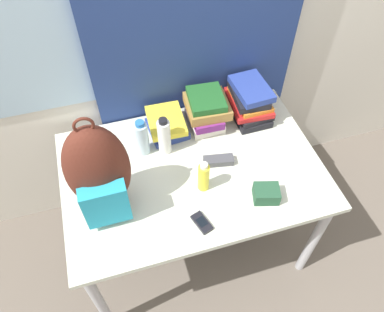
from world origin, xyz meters
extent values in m
plane|color=#665B51|center=(0.00, 0.00, 0.00)|extent=(12.00, 12.00, 0.00)
cube|color=silver|center=(0.00, 0.95, 1.25)|extent=(6.00, 0.05, 2.50)
cube|color=#9EBCD1|center=(-0.51, 0.92, 1.30)|extent=(1.10, 0.01, 0.80)
cube|color=navy|center=(0.16, 0.89, 1.25)|extent=(1.09, 0.04, 2.50)
cube|color=beige|center=(0.00, 0.43, 0.75)|extent=(1.29, 0.86, 0.03)
cylinder|color=#B2B2B7|center=(-0.59, 0.06, 0.37)|extent=(0.05, 0.05, 0.73)
cylinder|color=#B2B2B7|center=(0.59, 0.06, 0.37)|extent=(0.05, 0.05, 0.73)
cylinder|color=#B2B2B7|center=(-0.59, 0.81, 0.37)|extent=(0.05, 0.05, 0.73)
cylinder|color=#B2B2B7|center=(0.59, 0.81, 0.37)|extent=(0.05, 0.05, 0.73)
ellipsoid|color=#512319|center=(-0.43, 0.36, 1.01)|extent=(0.27, 0.19, 0.50)
cube|color=teal|center=(-0.43, 0.25, 0.91)|extent=(0.19, 0.07, 0.22)
torus|color=#512319|center=(-0.43, 0.36, 1.27)|extent=(0.08, 0.01, 0.08)
cube|color=navy|center=(-0.05, 0.71, 0.78)|extent=(0.21, 0.22, 0.04)
cube|color=navy|center=(-0.06, 0.71, 0.82)|extent=(0.17, 0.22, 0.03)
cube|color=yellow|center=(-0.06, 0.71, 0.85)|extent=(0.19, 0.25, 0.03)
cube|color=silver|center=(0.16, 0.71, 0.79)|extent=(0.17, 0.20, 0.05)
cube|color=#6B2370|center=(0.15, 0.72, 0.84)|extent=(0.16, 0.26, 0.04)
cube|color=olive|center=(0.17, 0.71, 0.89)|extent=(0.23, 0.23, 0.06)
cube|color=#1E5623|center=(0.16, 0.72, 0.93)|extent=(0.20, 0.22, 0.04)
cube|color=black|center=(0.41, 0.71, 0.78)|extent=(0.18, 0.27, 0.04)
cube|color=black|center=(0.41, 0.71, 0.82)|extent=(0.20, 0.27, 0.03)
cube|color=red|center=(0.41, 0.72, 0.85)|extent=(0.22, 0.28, 0.03)
cube|color=orange|center=(0.41, 0.72, 0.87)|extent=(0.17, 0.25, 0.02)
cube|color=black|center=(0.40, 0.72, 0.91)|extent=(0.19, 0.25, 0.04)
cube|color=navy|center=(0.41, 0.72, 0.94)|extent=(0.18, 0.26, 0.04)
cylinder|color=silver|center=(-0.21, 0.61, 0.86)|extent=(0.07, 0.07, 0.19)
cylinder|color=#286BB7|center=(-0.21, 0.61, 0.96)|extent=(0.04, 0.04, 0.02)
cylinder|color=white|center=(-0.10, 0.58, 0.86)|extent=(0.06, 0.06, 0.20)
cylinder|color=black|center=(-0.10, 0.58, 0.98)|extent=(0.04, 0.04, 0.02)
cylinder|color=yellow|center=(0.02, 0.31, 0.84)|extent=(0.05, 0.05, 0.16)
cylinder|color=white|center=(0.02, 0.31, 0.93)|extent=(0.03, 0.03, 0.02)
cube|color=black|center=(-0.05, 0.12, 0.77)|extent=(0.08, 0.12, 0.02)
cube|color=black|center=(-0.05, 0.12, 0.78)|extent=(0.05, 0.06, 0.00)
cube|color=#47474C|center=(0.14, 0.43, 0.78)|extent=(0.16, 0.08, 0.04)
cube|color=#234C33|center=(0.28, 0.17, 0.80)|extent=(0.14, 0.12, 0.07)
camera|label=1|loc=(-0.32, -0.65, 2.25)|focal=35.00mm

